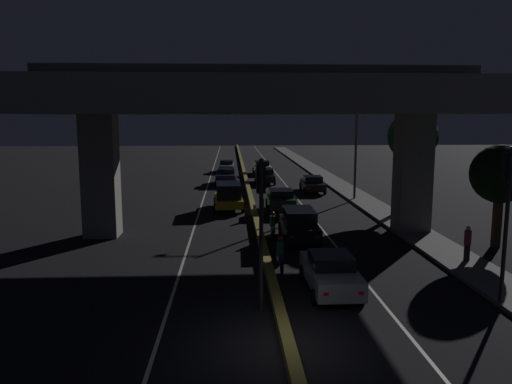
{
  "coord_description": "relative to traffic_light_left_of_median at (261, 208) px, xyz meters",
  "views": [
    {
      "loc": [
        -1.59,
        -13.39,
        6.51
      ],
      "look_at": [
        0.18,
        20.66,
        1.34
      ],
      "focal_mm": 35.0,
      "sensor_mm": 36.0,
      "label": 1
    }
  ],
  "objects": [
    {
      "name": "car_white_sixth",
      "position": [
        2.59,
        40.48,
        -2.74
      ],
      "size": [
        2.0,
        4.03,
        1.52
      ],
      "rotation": [
        0.0,
        0.0,
        1.62
      ],
      "color": "silver",
      "rests_on": "ground_plane"
    },
    {
      "name": "roadside_tree_kerbside_near",
      "position": [
        12.31,
        7.66,
        0.14
      ],
      "size": [
        2.91,
        2.91,
        5.18
      ],
      "color": "#38281C",
      "rests_on": "ground_plane"
    },
    {
      "name": "motorcycle_white_filtering_mid",
      "position": [
        1.26,
        10.18,
        -2.91
      ],
      "size": [
        0.33,
        1.97,
        1.44
      ],
      "rotation": [
        0.0,
        0.0,
        1.55
      ],
      "color": "black",
      "rests_on": "ground_plane"
    },
    {
      "name": "pedestrian_on_sidewalk",
      "position": [
        9.49,
        4.88,
        -2.57
      ],
      "size": [
        0.31,
        0.31,
        1.57
      ],
      "color": "black",
      "rests_on": "sidewalk_right"
    },
    {
      "name": "elevated_overpass",
      "position": [
        0.58,
        11.13,
        3.7
      ],
      "size": [
        24.07,
        11.25,
        9.26
      ],
      "color": "gray",
      "rests_on": "ground_plane"
    },
    {
      "name": "roadside_tree_kerbside_mid",
      "position": [
        11.67,
        18.02,
        1.57
      ],
      "size": [
        3.45,
        3.45,
        6.87
      ],
      "color": "#38281C",
      "rests_on": "ground_plane"
    },
    {
      "name": "car_black_fifth",
      "position": [
        2.39,
        32.56,
        -2.8
      ],
      "size": [
        2.13,
        4.49,
        1.43
      ],
      "rotation": [
        0.0,
        0.0,
        1.53
      ],
      "color": "black",
      "rests_on": "ground_plane"
    },
    {
      "name": "lane_line_right_inner",
      "position": [
        4.33,
        32.28,
        -3.52
      ],
      "size": [
        0.12,
        126.0,
        0.0
      ],
      "primitive_type": "cube",
      "color": "beige",
      "rests_on": "ground_plane"
    },
    {
      "name": "traffic_light_left_of_median",
      "position": [
        0.0,
        0.0,
        0.0
      ],
      "size": [
        0.3,
        0.49,
        5.17
      ],
      "color": "black",
      "rests_on": "ground_plane"
    },
    {
      "name": "car_silver_lead",
      "position": [
        2.73,
        1.79,
        -2.79
      ],
      "size": [
        1.87,
        4.34,
        1.46
      ],
      "rotation": [
        0.0,
        0.0,
        1.58
      ],
      "color": "gray",
      "rests_on": "ground_plane"
    },
    {
      "name": "car_silver_third_oncoming",
      "position": [
        -1.44,
        43.0,
        -2.83
      ],
      "size": [
        1.93,
        4.41,
        1.35
      ],
      "rotation": [
        0.0,
        0.0,
        -1.6
      ],
      "color": "gray",
      "rests_on": "ground_plane"
    },
    {
      "name": "car_taxi_yellow_lead_oncoming",
      "position": [
        -1.15,
        18.73,
        -2.53
      ],
      "size": [
        2.2,
        4.39,
        1.87
      ],
      "rotation": [
        0.0,
        0.0,
        -1.53
      ],
      "color": "gold",
      "rests_on": "ground_plane"
    },
    {
      "name": "motorcycle_black_filtering_far",
      "position": [
        1.05,
        16.03,
        -2.89
      ],
      "size": [
        0.32,
        1.83,
        1.49
      ],
      "rotation": [
        0.0,
        0.0,
        1.58
      ],
      "color": "black",
      "rests_on": "ground_plane"
    },
    {
      "name": "street_lamp",
      "position": [
        8.36,
        22.01,
        1.25
      ],
      "size": [
        2.44,
        0.32,
        8.05
      ],
      "color": "#2D2D30",
      "rests_on": "ground_plane"
    },
    {
      "name": "car_black_fourth",
      "position": [
        6.15,
        26.62,
        -2.81
      ],
      "size": [
        2.0,
        4.66,
        1.4
      ],
      "rotation": [
        0.0,
        0.0,
        1.54
      ],
      "color": "black",
      "rests_on": "ground_plane"
    },
    {
      "name": "ground_plane",
      "position": [
        0.58,
        -2.72,
        -3.52
      ],
      "size": [
        200.0,
        200.0,
        0.0
      ],
      "primitive_type": "plane",
      "color": "black"
    },
    {
      "name": "car_dark_blue_second_oncoming",
      "position": [
        -1.42,
        32.17,
        -2.75
      ],
      "size": [
        2.08,
        4.58,
        1.5
      ],
      "rotation": [
        0.0,
        0.0,
        -1.6
      ],
      "color": "#141938",
      "rests_on": "ground_plane"
    },
    {
      "name": "lane_line_left_inner",
      "position": [
        -3.16,
        32.28,
        -3.52
      ],
      "size": [
        0.12,
        126.0,
        0.0
      ],
      "primitive_type": "cube",
      "color": "beige",
      "rests_on": "ground_plane"
    },
    {
      "name": "sidewalk_right",
      "position": [
        9.31,
        25.28,
        -3.44
      ],
      "size": [
        2.23,
        126.0,
        0.16
      ],
      "primitive_type": "cube",
      "color": "#5B5956",
      "rests_on": "ground_plane"
    },
    {
      "name": "car_black_second",
      "position": [
        2.6,
        9.47,
        -2.63
      ],
      "size": [
        1.96,
        4.5,
        1.7
      ],
      "rotation": [
        0.0,
        0.0,
        1.56
      ],
      "color": "black",
      "rests_on": "ground_plane"
    },
    {
      "name": "car_dark_green_third",
      "position": [
        2.47,
        17.82,
        -2.71
      ],
      "size": [
        2.02,
        4.16,
        1.54
      ],
      "rotation": [
        0.0,
        0.0,
        1.55
      ],
      "color": "black",
      "rests_on": "ground_plane"
    },
    {
      "name": "motorcycle_blue_filtering_near",
      "position": [
        1.11,
        4.47,
        -2.89
      ],
      "size": [
        0.32,
        1.82,
        1.49
      ],
      "rotation": [
        0.0,
        0.0,
        1.58
      ],
      "color": "black",
      "rests_on": "ground_plane"
    },
    {
      "name": "median_divider",
      "position": [
        0.58,
        32.28,
        -3.35
      ],
      "size": [
        0.37,
        126.0,
        0.33
      ],
      "primitive_type": "cube",
      "color": "olive",
      "rests_on": "ground_plane"
    },
    {
      "name": "traffic_light_right_of_median",
      "position": [
        8.29,
        -0.0,
        0.24
      ],
      "size": [
        0.3,
        0.49,
        5.53
      ],
      "color": "black",
      "rests_on": "ground_plane"
    }
  ]
}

